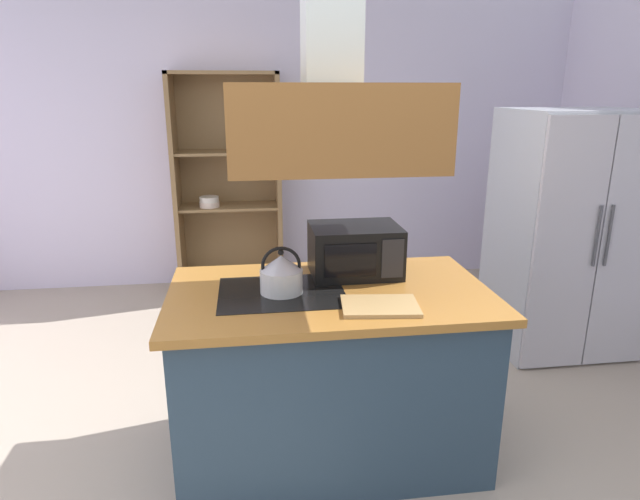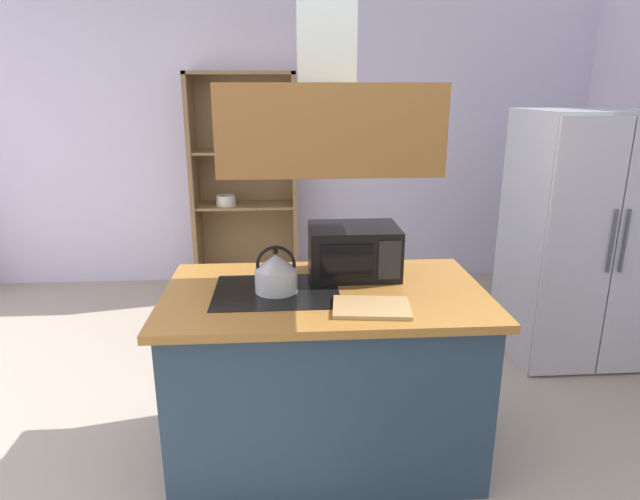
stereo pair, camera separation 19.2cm
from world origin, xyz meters
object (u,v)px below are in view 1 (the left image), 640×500
Objects in this scene: dish_cabinet at (228,196)px; microwave at (355,250)px; kettle at (281,274)px; refrigerator at (566,233)px; cutting_board at (380,306)px.

microwave is (0.72, -2.35, 0.14)m from dish_cabinet.
microwave is at bearing 29.45° from kettle.
kettle is at bearing -154.38° from refrigerator.
dish_cabinet is 2.60m from kettle.
refrigerator is 0.86× the size of dish_cabinet.
refrigerator is at bearing -33.24° from dish_cabinet.
refrigerator reaches higher than kettle.
kettle is at bearing -82.92° from dish_cabinet.
cutting_board is at bearing -87.34° from microwave.
refrigerator reaches higher than microwave.
dish_cabinet is (-2.41, 1.58, 0.03)m from refrigerator.
microwave is (0.40, 0.23, 0.03)m from kettle.
dish_cabinet is at bearing 107.03° from microwave.
refrigerator is 2.32m from kettle.
dish_cabinet is at bearing 146.76° from refrigerator.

